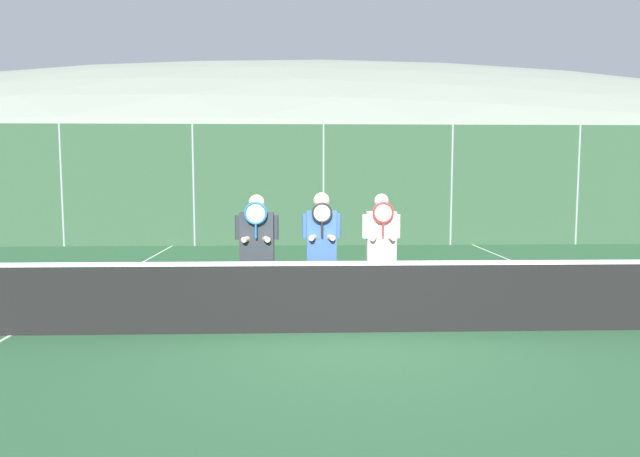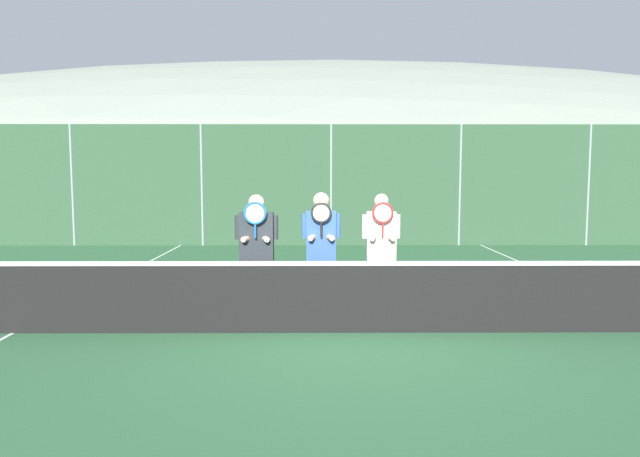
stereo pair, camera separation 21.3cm
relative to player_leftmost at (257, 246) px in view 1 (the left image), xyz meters
name	(u,v)px [view 1 (the left image)]	position (x,y,z in m)	size (l,w,h in m)	color
ground_plane	(351,332)	(1.27, -0.60, -1.08)	(120.00, 120.00, 0.00)	#2D5B38
hill_distant	(308,194)	(1.27, 52.55, -1.08)	(125.21, 69.56, 24.35)	gray
clubhouse_building	(296,177)	(0.38, 17.19, 0.86)	(22.60, 5.50, 3.85)	beige
fence_back	(324,185)	(1.27, 8.69, 0.68)	(22.65, 0.06, 3.52)	gray
tennis_net	(351,296)	(1.27, -0.60, -0.59)	(11.88, 0.09, 1.05)	gray
court_line_left_sideline	(94,289)	(-3.15, 2.40, -1.08)	(0.05, 16.00, 0.01)	white
court_line_right_sideline	(572,286)	(5.69, 2.40, -1.08)	(0.05, 16.00, 0.01)	white
player_leftmost	(257,246)	(0.00, 0.00, 0.00)	(0.61, 0.34, 1.80)	white
player_center_left	(322,245)	(0.91, 0.01, 0.00)	(0.55, 0.34, 1.83)	#56565B
player_center_right	(381,246)	(1.76, 0.09, -0.02)	(0.54, 0.34, 1.81)	black
car_far_left	(123,209)	(-5.46, 11.59, -0.17)	(4.67, 2.02, 1.79)	black
car_left_of_center	(271,210)	(-0.40, 11.43, -0.20)	(4.12, 1.95, 1.72)	maroon
car_center	(410,207)	(4.36, 11.62, -0.14)	(4.10, 2.00, 1.86)	maroon
car_right_of_center	(549,209)	(9.07, 11.20, -0.19)	(4.01, 2.04, 1.74)	silver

